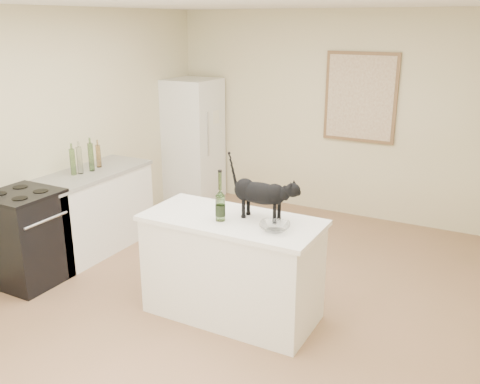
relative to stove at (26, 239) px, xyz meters
name	(u,v)px	position (x,y,z in m)	size (l,w,h in m)	color
floor	(233,301)	(1.95, 0.60, -0.45)	(5.50, 5.50, 0.00)	#956B4F
ceiling	(232,1)	(1.95, 0.60, 2.15)	(5.50, 5.50, 0.00)	white
wall_back	(337,115)	(1.95, 3.35, 0.85)	(4.50, 4.50, 0.00)	beige
wall_left	(43,138)	(-0.30, 0.60, 0.85)	(5.50, 5.50, 0.00)	beige
island_base	(232,269)	(2.05, 0.40, -0.02)	(1.44, 0.67, 0.86)	white
island_top	(232,220)	(2.05, 0.40, 0.43)	(1.50, 0.70, 0.04)	white
left_cabinets	(92,212)	(0.00, 0.90, -0.02)	(0.60, 1.40, 0.86)	white
left_countertop	(89,173)	(0.00, 0.90, 0.43)	(0.62, 1.44, 0.04)	gray
stove	(26,239)	(0.00, 0.00, 0.00)	(0.60, 0.60, 0.90)	black
fridge	(193,140)	(0.00, 2.95, 0.40)	(0.68, 0.68, 1.70)	white
artwork_frame	(360,97)	(2.25, 3.32, 1.10)	(0.90, 0.03, 1.10)	brown
artwork_canvas	(360,98)	(2.25, 3.30, 1.10)	(0.82, 0.00, 1.02)	beige
black_cat	(260,196)	(2.26, 0.49, 0.65)	(0.57, 0.17, 0.40)	black
wine_bottle	(220,199)	(1.99, 0.31, 0.64)	(0.08, 0.08, 0.38)	#2D5120
glass_bowl	(275,227)	(2.48, 0.32, 0.48)	(0.24, 0.24, 0.06)	white
fridge_paper	(216,117)	(0.34, 3.02, 0.75)	(0.01, 0.14, 0.18)	white
counter_bottle_cluster	(85,159)	(-0.02, 0.89, 0.59)	(0.12, 0.42, 0.31)	#234C19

